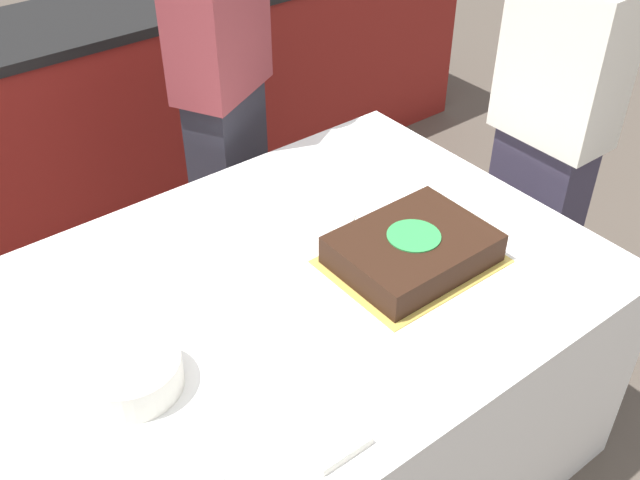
% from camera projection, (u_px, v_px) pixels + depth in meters
% --- Properties ---
extents(ground_plane, '(14.00, 14.00, 0.00)m').
position_uv_depth(ground_plane, '(266.00, 479.00, 2.33)').
color(ground_plane, brown).
extents(back_counter, '(4.40, 0.58, 0.92)m').
position_uv_depth(back_counter, '(32.00, 140.00, 3.09)').
color(back_counter, maroon).
rests_on(back_counter, ground_plane).
extents(dining_table, '(1.86, 1.17, 0.74)m').
position_uv_depth(dining_table, '(260.00, 401.00, 2.11)').
color(dining_table, white).
rests_on(dining_table, ground_plane).
extents(cake, '(0.44, 0.34, 0.09)m').
position_uv_depth(cake, '(413.00, 249.00, 1.99)').
color(cake, gold).
rests_on(cake, dining_table).
extents(plate_stack, '(0.23, 0.23, 0.08)m').
position_uv_depth(plate_stack, '(131.00, 373.00, 1.64)').
color(plate_stack, white).
rests_on(plate_stack, dining_table).
extents(side_plate_near_cake, '(0.19, 0.19, 0.00)m').
position_uv_depth(side_plate_near_cake, '(324.00, 212.00, 2.19)').
color(side_plate_near_cake, white).
rests_on(side_plate_near_cake, dining_table).
extents(utensil_pile, '(0.13, 0.12, 0.02)m').
position_uv_depth(utensil_pile, '(331.00, 439.00, 1.54)').
color(utensil_pile, white).
rests_on(utensil_pile, dining_table).
extents(person_cutting_cake, '(0.40, 0.34, 1.67)m').
position_uv_depth(person_cutting_cake, '(223.00, 90.00, 2.51)').
color(person_cutting_cake, '#282833').
rests_on(person_cutting_cake, ground_plane).
extents(person_seated_right, '(0.20, 0.36, 1.52)m').
position_uv_depth(person_seated_right, '(548.00, 145.00, 2.42)').
color(person_seated_right, '#383347').
rests_on(person_seated_right, ground_plane).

